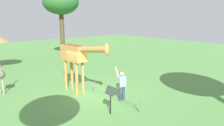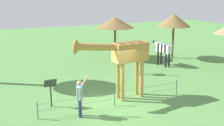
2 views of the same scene
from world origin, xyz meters
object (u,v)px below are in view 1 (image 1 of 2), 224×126
at_px(ostrich, 0,75).
at_px(tree_west, 61,3).
at_px(visitor, 122,84).
at_px(info_sign, 111,95).
at_px(giraffe, 77,56).

height_order(ostrich, tree_west, tree_west).
distance_m(visitor, info_sign, 1.77).
relative_size(visitor, tree_west, 0.25).
height_order(visitor, info_sign, visitor).
distance_m(tree_west, info_sign, 15.47).
xyz_separation_m(tree_west, info_sign, (13.76, -5.18, -4.82)).
distance_m(giraffe, ostrich, 4.46).
bearing_deg(visitor, ostrich, -138.85).
relative_size(giraffe, tree_west, 0.54).
bearing_deg(ostrich, giraffe, 53.43).
xyz_separation_m(visitor, ostrich, (-5.21, -4.55, 0.27)).
relative_size(giraffe, visitor, 2.18).
xyz_separation_m(giraffe, info_sign, (3.49, -0.48, -1.23)).
distance_m(ostrich, info_sign, 6.79).
bearing_deg(ostrich, info_sign, 26.37).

